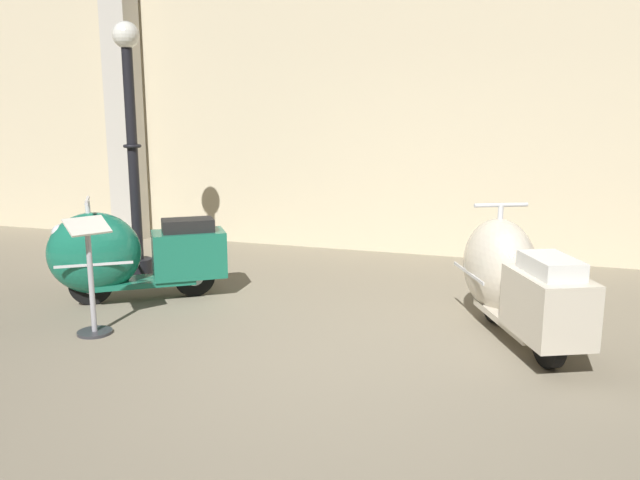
{
  "coord_description": "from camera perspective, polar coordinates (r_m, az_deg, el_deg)",
  "views": [
    {
      "loc": [
        1.11,
        -4.19,
        1.85
      ],
      "look_at": [
        -0.61,
        1.22,
        0.66
      ],
      "focal_mm": 36.93,
      "sensor_mm": 36.0,
      "label": 1
    }
  ],
  "objects": [
    {
      "name": "scooter_0",
      "position": [
        6.43,
        -16.61,
        -1.23
      ],
      "size": [
        1.6,
        1.3,
        0.99
      ],
      "rotation": [
        0.0,
        0.0,
        -2.54
      ],
      "color": "black",
      "rests_on": "ground"
    },
    {
      "name": "info_stanchion",
      "position": [
        5.61,
        -19.19,
        -3.9
      ],
      "size": [
        0.36,
        0.39,
        0.95
      ],
      "color": "#333338",
      "rests_on": "ground"
    },
    {
      "name": "showroom_back_wall",
      "position": [
        8.14,
        9.04,
        11.36
      ],
      "size": [
        18.0,
        0.63,
        3.61
      ],
      "color": "beige",
      "rests_on": "ground"
    },
    {
      "name": "lamppost",
      "position": [
        7.26,
        -15.97,
        8.04
      ],
      "size": [
        0.28,
        0.28,
        2.66
      ],
      "color": "black",
      "rests_on": "ground"
    },
    {
      "name": "scooter_1",
      "position": [
        5.49,
        16.31,
        -3.2
      ],
      "size": [
        1.15,
        1.74,
        1.03
      ],
      "rotation": [
        0.0,
        0.0,
        2.0
      ],
      "color": "black",
      "rests_on": "ground"
    },
    {
      "name": "ground_plane",
      "position": [
        4.71,
        2.62,
        -11.32
      ],
      "size": [
        60.0,
        60.0,
        0.0
      ],
      "primitive_type": "plane",
      "color": "gray"
    }
  ]
}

